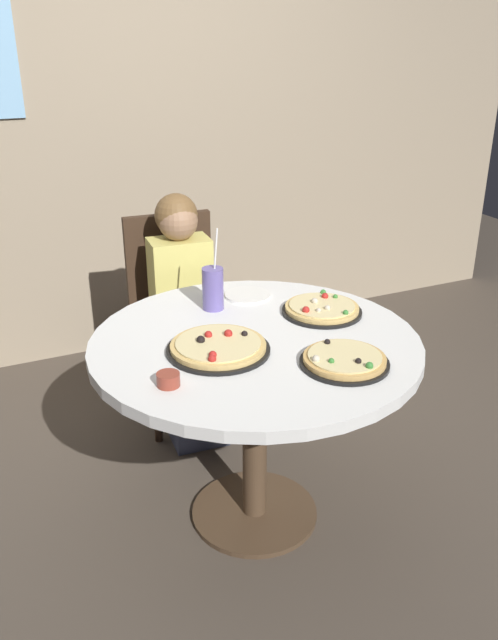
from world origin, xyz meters
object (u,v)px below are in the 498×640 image
chair_wooden (176,307)px  pizza_cheese (344,360)px  dining_table (255,367)px  diner_child (187,332)px  plate_small (248,295)px  soda_cup (213,288)px  pizza_veggie (218,347)px  pizza_pepperoni (322,309)px  sauce_bowl (168,379)px

chair_wooden → pizza_cheese: 1.20m
dining_table → diner_child: (-0.01, 0.69, -0.16)m
chair_wooden → plate_small: chair_wooden is taller
chair_wooden → soda_cup: soda_cup is taller
pizza_cheese → dining_table: bearing=121.0°
plate_small → pizza_cheese: bearing=-87.0°
dining_table → chair_wooden: bearing=89.6°
pizza_veggie → pizza_pepperoni: 0.49m
chair_wooden → pizza_cheese: bearing=-81.9°
pizza_veggie → sauce_bowl: 0.26m
diner_child → sauce_bowl: diner_child is taller
chair_wooden → sauce_bowl: chair_wooden is taller
diner_child → pizza_pepperoni: 0.74m
dining_table → diner_child: bearing=90.5°
dining_table → pizza_cheese: pizza_cheese is taller
pizza_veggie → plate_small: 0.49m
pizza_veggie → plate_small: size_ratio=1.89×
sauce_bowl → plate_small: bearing=46.8°
diner_child → pizza_pepperoni: size_ratio=3.65×
plate_small → sauce_bowl: bearing=-133.2°
pizza_cheese → soda_cup: size_ratio=0.92×
diner_child → soda_cup: 0.52m
pizza_pepperoni → chair_wooden: bearing=111.8°
diner_child → pizza_veggie: size_ratio=3.18×
pizza_cheese → plate_small: (-0.03, 0.65, -0.01)m
pizza_pepperoni → soda_cup: size_ratio=0.96×
pizza_pepperoni → soda_cup: bearing=149.1°
diner_child → chair_wooden: bearing=86.1°
dining_table → chair_wooden: size_ratio=1.19×
pizza_pepperoni → plate_small: bearing=124.0°
chair_wooden → diner_child: (-0.01, -0.18, -0.05)m
pizza_pepperoni → plate_small: 0.32m
plate_small → chair_wooden: bearing=104.5°
dining_table → soda_cup: soda_cup is taller
chair_wooden → soda_cup: bearing=-93.7°
dining_table → pizza_veggie: pizza_veggie is taller
pizza_veggie → sauce_bowl: bearing=-146.7°
chair_wooden → diner_child: diner_child is taller
chair_wooden → pizza_pepperoni: chair_wooden is taller
pizza_cheese → soda_cup: bearing=108.9°
pizza_veggie → plate_small: (0.29, 0.40, -0.01)m
soda_cup → sauce_bowl: soda_cup is taller
diner_child → pizza_veggie: bearing=-101.2°
pizza_veggie → pizza_pepperoni: same height
dining_table → plate_small: 0.40m
pizza_cheese → sauce_bowl: bearing=168.7°
pizza_veggie → soda_cup: soda_cup is taller
soda_cup → chair_wooden: bearing=86.3°
chair_wooden → sauce_bowl: (-0.38, -1.05, 0.24)m
dining_table → chair_wooden: 0.88m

